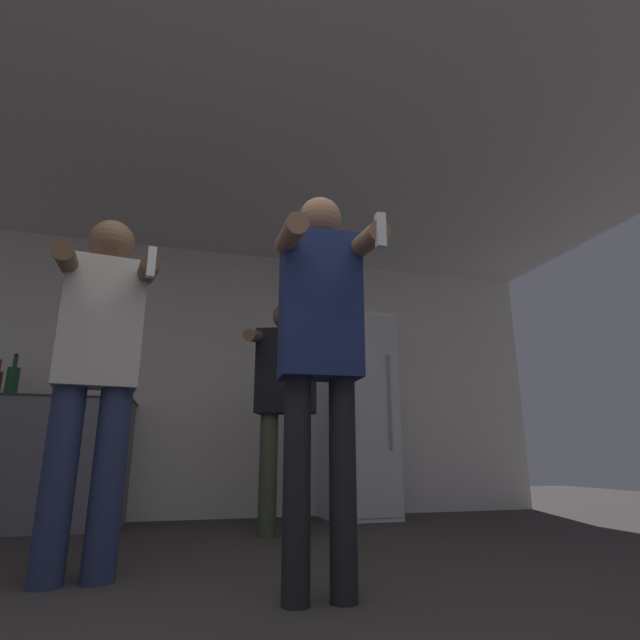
{
  "coord_description": "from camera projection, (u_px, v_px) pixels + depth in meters",
  "views": [
    {
      "loc": [
        -0.17,
        -1.47,
        0.54
      ],
      "look_at": [
        0.39,
        0.54,
        1.11
      ],
      "focal_mm": 28.0,
      "sensor_mm": 36.0,
      "label": 1
    }
  ],
  "objects": [
    {
      "name": "person_woman_foreground",
      "position": [
        321.0,
        337.0,
        2.14
      ],
      "size": [
        0.43,
        0.5,
        1.7
      ],
      "color": "black",
      "rests_on": "ground_plane"
    },
    {
      "name": "person_spectator_back",
      "position": [
        286.0,
        391.0,
        3.7
      ],
      "size": [
        0.6,
        0.58,
        1.7
      ],
      "color": "#38422D",
      "rests_on": "ground_plane"
    },
    {
      "name": "bottle_tall_gin",
      "position": [
        12.0,
        381.0,
        3.93
      ],
      "size": [
        0.09,
        0.09,
        0.34
      ],
      "color": "#194723",
      "rests_on": "counter"
    },
    {
      "name": "person_man_side",
      "position": [
        97.0,
        364.0,
        2.4
      ],
      "size": [
        0.5,
        0.57,
        1.73
      ],
      "color": "navy",
      "rests_on": "ground_plane"
    },
    {
      "name": "ceiling_slab",
      "position": [
        225.0,
        157.0,
        3.51
      ],
      "size": [
        7.0,
        3.87,
        0.05
      ],
      "color": "silver",
      "rests_on": "wall_back"
    },
    {
      "name": "bottle_amber_bourbon",
      "position": [
        61.0,
        381.0,
        4.02
      ],
      "size": [
        0.07,
        0.07,
        0.32
      ],
      "color": "silver",
      "rests_on": "counter"
    },
    {
      "name": "counter",
      "position": [
        18.0,
        462.0,
        3.87
      ],
      "size": [
        1.64,
        0.68,
        0.99
      ],
      "color": "slate",
      "rests_on": "ground_plane"
    },
    {
      "name": "wall_back",
      "position": [
        202.0,
        377.0,
        4.75
      ],
      "size": [
        7.0,
        0.06,
        2.55
      ],
      "color": "silver",
      "rests_on": "ground_plane"
    },
    {
      "name": "refrigerator",
      "position": [
        357.0,
        414.0,
        4.71
      ],
      "size": [
        0.62,
        0.66,
        1.86
      ],
      "color": "white",
      "rests_on": "ground_plane"
    }
  ]
}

